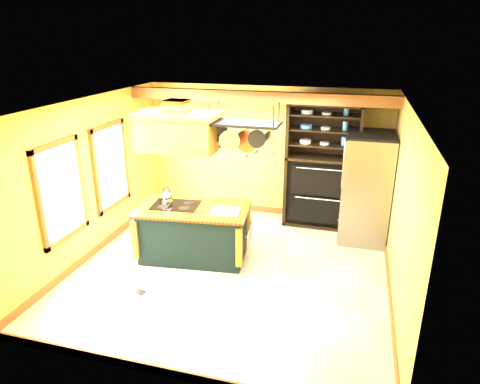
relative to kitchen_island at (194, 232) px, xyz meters
The scene contains 15 objects.
floor 0.91m from the kitchen_island, 16.94° to the right, with size 5.00×5.00×0.00m, color beige.
ceiling 2.36m from the kitchen_island, 16.94° to the right, with size 5.00×5.00×0.00m, color white.
wall_back 2.55m from the kitchen_island, 71.74° to the left, with size 5.00×0.02×2.70m, color #E2C752.
wall_front 2.96m from the kitchen_island, 74.64° to the right, with size 5.00×0.02×2.70m, color #E2C752.
wall_left 1.97m from the kitchen_island, behind, with size 0.02×5.00×2.70m, color #E2C752.
wall_right 3.37m from the kitchen_island, ahead, with size 0.02×5.00×2.70m, color #E2C752.
ceiling_beam 2.69m from the kitchen_island, 63.01° to the left, with size 5.00×0.15×0.20m, color brown.
window_near 2.21m from the kitchen_island, 149.06° to the right, with size 0.06×1.06×1.56m.
window_far 1.99m from the kitchen_island, 167.78° to the left, with size 0.06×1.06×1.56m.
kitchen_island is the anchor object (origin of this frame).
range_hood 1.77m from the kitchen_island, behind, with size 1.33×0.75×0.80m.
pot_rack 2.03m from the kitchen_island, ahead, with size 1.15×0.53×0.79m.
refrigerator 3.25m from the kitchen_island, 29.10° to the left, with size 0.85×1.01×1.98m.
hutch 2.83m from the kitchen_island, 45.78° to the left, with size 1.40×0.63×2.48m.
floor_register 1.42m from the kitchen_island, 109.42° to the right, with size 0.28×0.12×0.01m, color black.
Camera 1 is at (1.79, -5.96, 3.66)m, focal length 32.00 mm.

